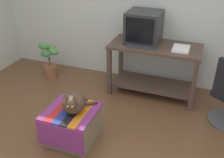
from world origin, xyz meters
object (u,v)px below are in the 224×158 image
desk (154,61)px  tv_monitor (144,27)px  keyboard (141,46)px  book (181,49)px  ottoman_with_blanket (72,125)px  cat (74,102)px  potted_plant (50,62)px

desk → tv_monitor: size_ratio=2.67×
keyboard → book: (0.53, 0.08, 0.00)m
desk → keyboard: (-0.17, -0.13, 0.26)m
tv_monitor → keyboard: bearing=-82.0°
ottoman_with_blanket → cat: (0.04, 0.01, 0.31)m
desk → tv_monitor: bearing=160.1°
ottoman_with_blanket → cat: bearing=11.3°
tv_monitor → book: (0.55, -0.13, -0.20)m
tv_monitor → keyboard: 0.29m
desk → potted_plant: desk is taller
ottoman_with_blanket → desk: bearing=64.1°
ottoman_with_blanket → cat: cat is taller
book → cat: bearing=-127.0°
desk → cat: 1.46m
book → cat: (-0.96, -1.28, -0.28)m
book → desk: bearing=171.8°
book → potted_plant: book is taller
desk → keyboard: size_ratio=3.20×
tv_monitor → cat: 1.54m
desk → cat: bearing=-113.7°
desk → book: book is taller
desk → ottoman_with_blanket: 1.52m
tv_monitor → potted_plant: tv_monitor is taller
desk → cat: size_ratio=3.05×
tv_monitor → desk: bearing=-19.9°
keyboard → potted_plant: size_ratio=0.67×
tv_monitor → cat: tv_monitor is taller
keyboard → ottoman_with_blanket: bearing=-115.6°
ottoman_with_blanket → cat: size_ratio=1.34×
tv_monitor → cat: size_ratio=1.14×
keyboard → potted_plant: (-1.55, 0.05, -0.51)m
keyboard → ottoman_with_blanket: size_ratio=0.71×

